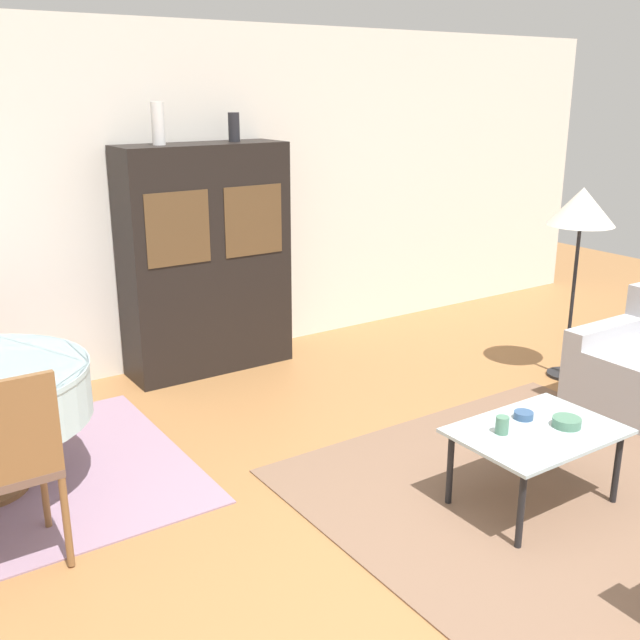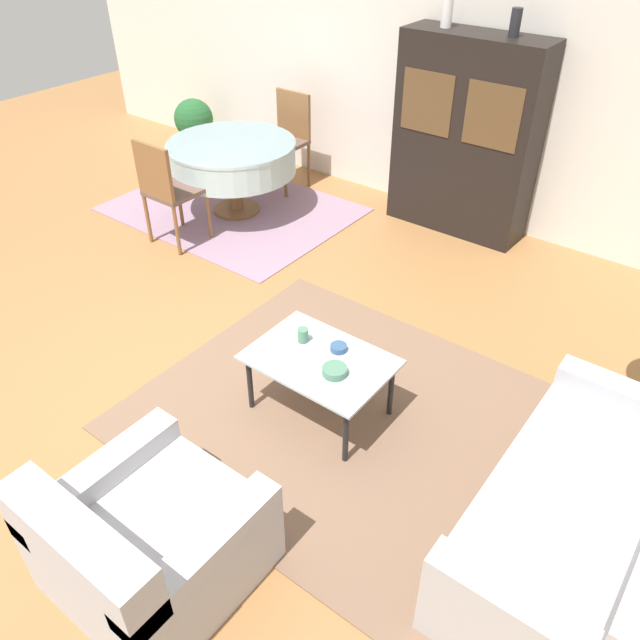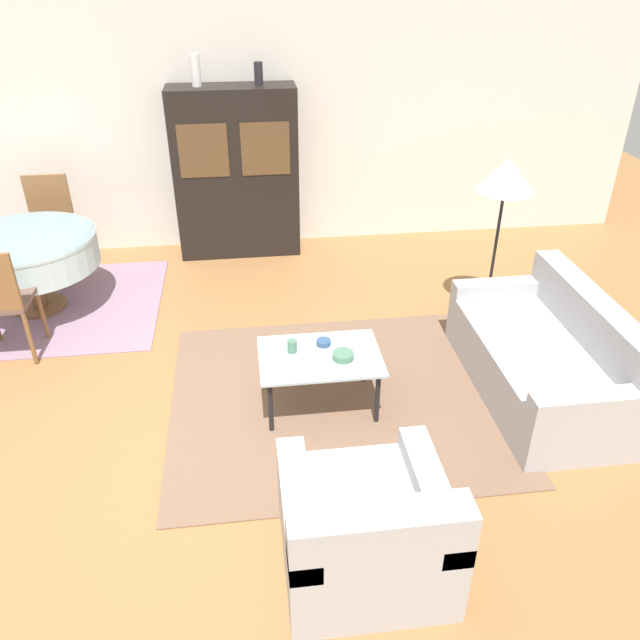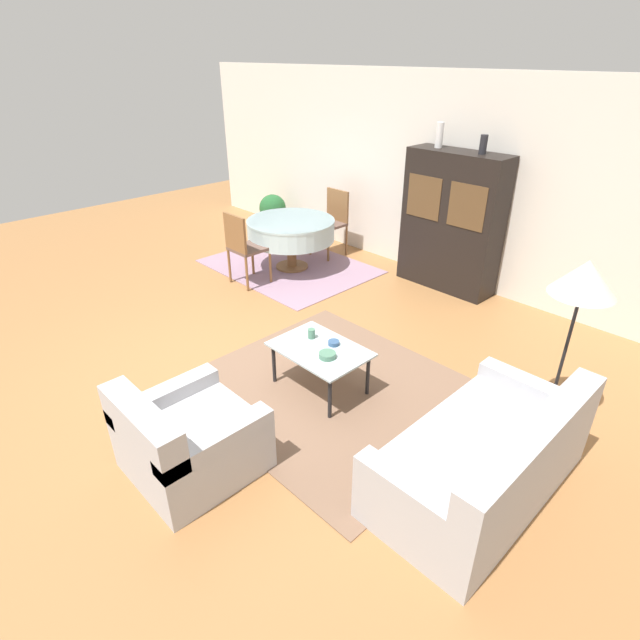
# 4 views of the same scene
# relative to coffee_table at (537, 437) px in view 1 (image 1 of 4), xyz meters

# --- Properties ---
(ground_plane) EXTENTS (14.00, 14.00, 0.00)m
(ground_plane) POSITION_rel_coffee_table_xyz_m (-0.96, -0.44, -0.40)
(ground_plane) COLOR #9E6B3D
(wall_back) EXTENTS (10.00, 0.06, 2.70)m
(wall_back) POSITION_rel_coffee_table_xyz_m (-0.96, 3.19, 0.95)
(wall_back) COLOR silver
(wall_back) RESTS_ON ground_plane
(area_rug) EXTENTS (2.51, 2.25, 0.01)m
(area_rug) POSITION_rel_coffee_table_xyz_m (0.13, 0.06, -0.40)
(area_rug) COLOR brown
(area_rug) RESTS_ON ground_plane
(coffee_table) EXTENTS (0.89, 0.62, 0.44)m
(coffee_table) POSITION_rel_coffee_table_xyz_m (0.00, 0.00, 0.00)
(coffee_table) COLOR black
(coffee_table) RESTS_ON area_rug
(display_cabinet) EXTENTS (1.31, 0.45, 1.80)m
(display_cabinet) POSITION_rel_coffee_table_xyz_m (-0.53, 2.92, 0.50)
(display_cabinet) COLOR black
(display_cabinet) RESTS_ON ground_plane
(dining_chair_near) EXTENTS (0.44, 0.44, 1.00)m
(dining_chair_near) POSITION_rel_coffee_table_xyz_m (-2.49, 0.96, 0.18)
(dining_chair_near) COLOR brown
(dining_chair_near) RESTS_ON dining_rug
(floor_lamp) EXTENTS (0.50, 0.50, 1.50)m
(floor_lamp) POSITION_rel_coffee_table_xyz_m (1.73, 1.15, 0.91)
(floor_lamp) COLOR black
(floor_lamp) RESTS_ON ground_plane
(cup) EXTENTS (0.07, 0.07, 0.10)m
(cup) POSITION_rel_coffee_table_xyz_m (-0.19, 0.07, 0.09)
(cup) COLOR #4C7A60
(cup) RESTS_ON coffee_table
(bowl) EXTENTS (0.15, 0.15, 0.05)m
(bowl) POSITION_rel_coffee_table_xyz_m (0.16, -0.06, 0.07)
(bowl) COLOR #4C7A60
(bowl) RESTS_ON coffee_table
(bowl_small) EXTENTS (0.11, 0.11, 0.04)m
(bowl_small) POSITION_rel_coffee_table_xyz_m (0.04, 0.14, 0.07)
(bowl_small) COLOR #33517A
(bowl_small) RESTS_ON coffee_table
(vase_tall) EXTENTS (0.09, 0.09, 0.30)m
(vase_tall) POSITION_rel_coffee_table_xyz_m (-0.86, 2.92, 1.55)
(vase_tall) COLOR white
(vase_tall) RESTS_ON display_cabinet
(vase_short) EXTENTS (0.09, 0.09, 0.22)m
(vase_short) POSITION_rel_coffee_table_xyz_m (-0.24, 2.92, 1.51)
(vase_short) COLOR #232328
(vase_short) RESTS_ON display_cabinet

